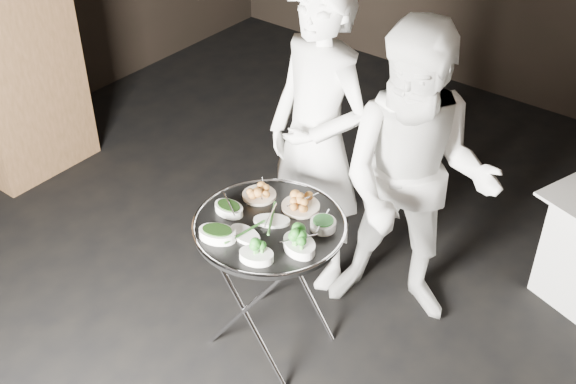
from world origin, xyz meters
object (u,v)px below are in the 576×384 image
Objects in this scene: serving_tray at (270,226)px; waiter_left at (318,141)px; waiter_right at (415,183)px; tray_stand at (271,280)px.

waiter_left reaches higher than serving_tray.
waiter_left is 0.61m from waiter_right.
serving_tray is at bearing -64.85° from waiter_left.
waiter_right is at bearing 57.47° from serving_tray.
waiter_left is at bearing 105.31° from serving_tray.
waiter_right reaches higher than serving_tray.
tray_stand is at bearing 10.62° from serving_tray.
waiter_left reaches higher than tray_stand.
waiter_right is (0.43, 0.68, 0.07)m from serving_tray.
tray_stand is 0.37m from serving_tray.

